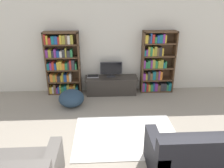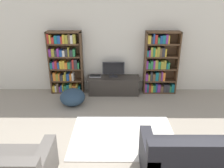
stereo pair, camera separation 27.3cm
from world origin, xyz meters
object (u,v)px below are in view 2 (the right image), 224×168
object	(u,v)px
television	(113,69)
laptop	(95,76)
bookshelf_right	(159,64)
bookshelf_left	(65,63)
tv_stand	(113,85)
beanbag_ottoman	(73,97)
couch_right_sofa	(198,161)

from	to	relation	value
television	laptop	size ratio (longest dim) A/B	1.93
bookshelf_right	bookshelf_left	bearing A→B (deg)	-179.97
laptop	television	bearing A→B (deg)	-2.58
tv_stand	beanbag_ottoman	bearing A→B (deg)	-145.52
bookshelf_left	beanbag_ottoman	bearing A→B (deg)	-70.09
tv_stand	beanbag_ottoman	distance (m)	1.25
bookshelf_left	couch_right_sofa	bearing A→B (deg)	-50.80
bookshelf_right	television	size ratio (longest dim) A/B	2.85
tv_stand	television	distance (m)	0.46
bookshelf_left	beanbag_ottoman	xyz separation A→B (m)	(0.30, -0.83, -0.65)
tv_stand	television	bearing A→B (deg)	90.00
bookshelf_left	bookshelf_right	bearing A→B (deg)	0.03
couch_right_sofa	beanbag_ottoman	xyz separation A→B (m)	(-2.30, 2.36, -0.07)
tv_stand	couch_right_sofa	size ratio (longest dim) A/B	0.87
laptop	beanbag_ottoman	world-z (taller)	laptop
couch_right_sofa	beanbag_ottoman	bearing A→B (deg)	134.28
bookshelf_right	television	xyz separation A→B (m)	(-1.26, -0.06, -0.12)
couch_right_sofa	television	bearing A→B (deg)	112.08
laptop	beanbag_ottoman	bearing A→B (deg)	-123.65
tv_stand	bookshelf_right	bearing A→B (deg)	5.56
bookshelf_left	tv_stand	world-z (taller)	bookshelf_left
laptop	couch_right_sofa	xyz separation A→B (m)	(1.77, -3.15, -0.21)
tv_stand	beanbag_ottoman	size ratio (longest dim) A/B	2.31
laptop	beanbag_ottoman	xyz separation A→B (m)	(-0.53, -0.79, -0.29)
tv_stand	bookshelf_left	bearing A→B (deg)	174.81
television	couch_right_sofa	bearing A→B (deg)	-67.92
bookshelf_left	laptop	size ratio (longest dim) A/B	5.48
television	couch_right_sofa	distance (m)	3.40
bookshelf_left	beanbag_ottoman	world-z (taller)	bookshelf_left
bookshelf_left	couch_right_sofa	xyz separation A→B (m)	(2.60, -3.19, -0.57)
laptop	beanbag_ottoman	size ratio (longest dim) A/B	0.50
tv_stand	couch_right_sofa	xyz separation A→B (m)	(1.27, -3.07, 0.04)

